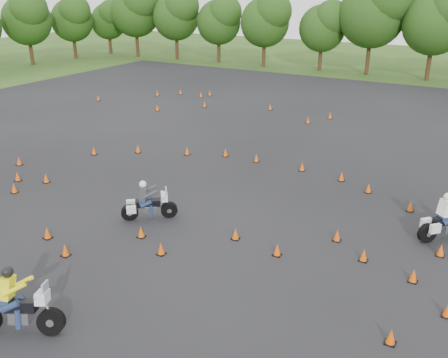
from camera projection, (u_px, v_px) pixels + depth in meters
ground at (172, 241)px, 19.25m from camera, size 140.00×140.00×0.00m
asphalt_pad at (245, 189)px, 24.09m from camera, size 62.00×62.00×0.00m
treeline at (440, 38)px, 44.06m from camera, size 87.13×32.81×10.76m
traffic_cones at (242, 185)px, 23.96m from camera, size 36.75×33.37×0.45m
rider_grey at (149, 199)px, 20.74m from camera, size 2.26×2.05×1.81m
rider_yellow at (15, 304)px, 13.79m from camera, size 2.67×1.93×2.01m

